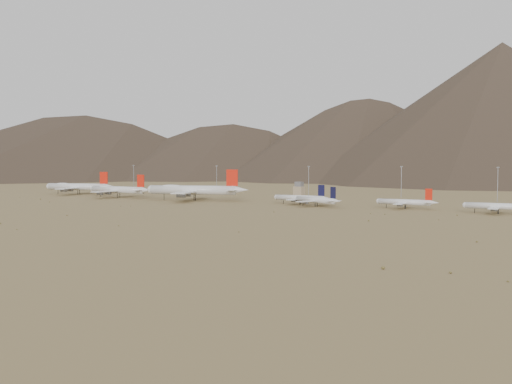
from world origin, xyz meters
The scene contains 16 objects.
ground centered at (0.00, 0.00, 0.00)m, with size 3000.00×3000.00×0.00m, color #9F8452.
mountain_ridge centered at (0.00, 900.00, 150.00)m, with size 4400.00×1000.00×300.00m.
widebody_west centered at (-149.03, 36.64, 6.99)m, with size 66.49×52.61×20.27m.
widebody_centre centered at (-86.37, 21.78, 6.57)m, with size 64.22×49.12×19.07m.
widebody_east centered at (-12.10, 24.76, 8.14)m, with size 76.60×60.95×23.62m.
narrowbody_a centered at (74.09, 32.29, 4.49)m, with size 41.93×30.09×13.83m.
narrowbody_b centered at (91.65, 19.66, 4.40)m, with size 39.12×29.31×13.57m.
narrowbody_c centered at (146.61, 33.18, 4.22)m, with size 39.38×28.11×12.99m.
narrowbody_d centered at (201.80, 25.29, 4.37)m, with size 40.81×29.17×13.46m.
control_tower centered at (30.00, 120.00, 5.32)m, with size 8.00×8.00×12.00m.
mast_far_west centered at (-154.43, 115.16, 14.20)m, with size 2.00×0.60×25.70m.
mast_west centered at (-60.61, 127.02, 14.20)m, with size 2.00×0.60×25.70m.
mast_centre centered at (40.17, 117.44, 14.20)m, with size 2.00×0.60×25.70m.
mast_east centered at (111.82, 144.00, 14.20)m, with size 2.00×0.60×25.70m.
mast_far_east centered at (187.99, 125.76, 14.20)m, with size 2.00×0.60×25.70m.
desert_scrub centered at (3.35, -97.79, 0.33)m, with size 421.99×173.53×0.94m.
Camera 1 is at (245.31, -321.67, 30.22)m, focal length 40.00 mm.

